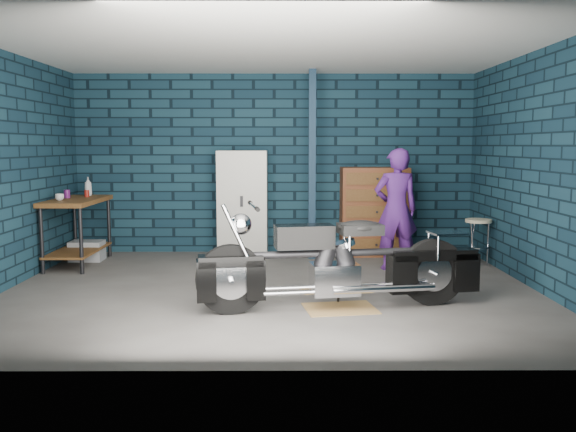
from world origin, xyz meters
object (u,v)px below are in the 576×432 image
at_px(storage_bin, 87,251).
at_px(locker, 243,203).
at_px(motorcycle, 341,256).
at_px(tool_chest, 374,211).
at_px(workbench, 78,232).
at_px(shop_stool, 478,243).
at_px(person, 396,209).

distance_m(storage_bin, locker, 2.33).
distance_m(motorcycle, tool_chest, 3.14).
bearing_deg(tool_chest, locker, 180.00).
bearing_deg(tool_chest, workbench, -169.99).
relative_size(workbench, motorcycle, 0.57).
distance_m(workbench, shop_stool, 5.46).
height_order(workbench, person, person).
height_order(storage_bin, tool_chest, tool_chest).
relative_size(workbench, tool_chest, 1.07).
relative_size(motorcycle, storage_bin, 5.40).
xyz_separation_m(workbench, shop_stool, (5.46, -0.12, -0.13)).
height_order(motorcycle, storage_bin, motorcycle).
relative_size(motorcycle, tool_chest, 1.86).
relative_size(motorcycle, shop_stool, 3.81).
bearing_deg(workbench, motorcycle, -34.16).
bearing_deg(locker, workbench, -161.62).
relative_size(person, shop_stool, 2.49).
xyz_separation_m(locker, shop_stool, (3.25, -0.85, -0.46)).
distance_m(motorcycle, shop_stool, 3.02).
height_order(tool_chest, shop_stool, tool_chest).
bearing_deg(locker, tool_chest, 0.00).
xyz_separation_m(person, tool_chest, (-0.13, 1.07, -0.14)).
height_order(workbench, storage_bin, workbench).
bearing_deg(shop_stool, person, -169.59).
xyz_separation_m(storage_bin, tool_chest, (4.15, 0.44, 0.51)).
height_order(motorcycle, locker, locker).
bearing_deg(motorcycle, tool_chest, 66.51).
relative_size(workbench, storage_bin, 3.10).
height_order(workbench, shop_stool, workbench).
bearing_deg(motorcycle, person, 56.18).
xyz_separation_m(motorcycle, person, (0.90, 1.97, 0.26)).
xyz_separation_m(workbench, storage_bin, (0.02, 0.30, -0.31)).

